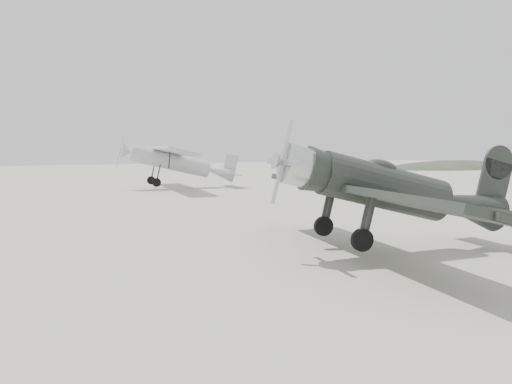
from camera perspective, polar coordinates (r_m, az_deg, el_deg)
ground at (r=15.81m, az=10.31°, el=-6.01°), size 160.00×160.00×0.00m
hill_northeast at (r=79.22m, az=21.89°, el=2.54°), size 32.00×16.00×5.20m
lowwing_monoplane at (r=14.73m, az=15.45°, el=0.17°), size 7.64×10.63×3.41m
highwing_monoplane at (r=37.49m, az=-9.21°, el=3.79°), size 8.87×12.48×3.53m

